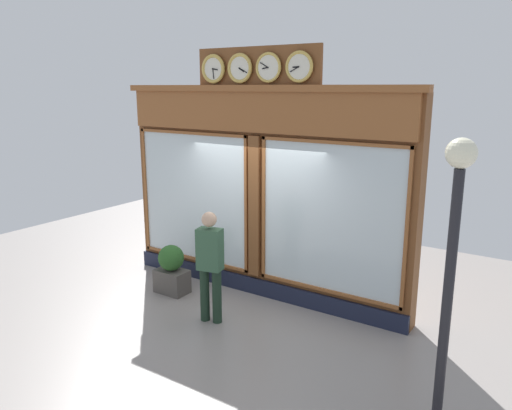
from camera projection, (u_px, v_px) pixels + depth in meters
name	position (u px, v px, depth m)	size (l,w,h in m)	color
ground_plane	(132.00, 368.00, 6.26)	(14.00, 14.00, 0.00)	gray
shop_facade	(260.00, 190.00, 8.22)	(5.34, 0.42, 4.03)	brown
pedestrian	(210.00, 262.00, 7.31)	(0.40, 0.30, 1.69)	#1C2F21
street_lamp	(453.00, 242.00, 4.64)	(0.28, 0.28, 3.00)	black
planter_box	(172.00, 281.00, 8.52)	(0.56, 0.36, 0.40)	#4C4742
planter_shrub	(171.00, 258.00, 8.42)	(0.44, 0.44, 0.44)	#285623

